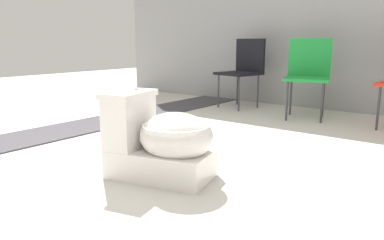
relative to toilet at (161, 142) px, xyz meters
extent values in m
plane|color=beige|center=(-0.21, 0.00, -0.22)|extent=(14.00, 14.00, 0.00)
cube|color=#423F44|center=(-1.51, 0.50, -0.21)|extent=(0.56, 8.00, 0.01)
cube|color=white|center=(0.00, 0.00, -0.14)|extent=(0.67, 0.48, 0.17)
ellipsoid|color=white|center=(0.09, 0.02, 0.04)|extent=(0.51, 0.46, 0.28)
cylinder|color=white|center=(0.09, 0.02, 0.10)|extent=(0.47, 0.47, 0.03)
cube|color=white|center=(-0.21, -0.05, 0.10)|extent=(0.26, 0.37, 0.30)
cube|color=white|center=(-0.21, -0.05, 0.27)|extent=(0.29, 0.40, 0.04)
cylinder|color=silver|center=(-0.23, 0.03, 0.29)|extent=(0.02, 0.02, 0.01)
cube|color=black|center=(-0.89, 2.38, 0.20)|extent=(0.52, 0.52, 0.03)
cube|color=black|center=(-0.85, 2.57, 0.41)|extent=(0.44, 0.13, 0.40)
cylinder|color=#38383D|center=(-0.76, 2.17, -0.02)|extent=(0.02, 0.02, 0.40)
cylinder|color=#38383D|center=(-1.10, 2.24, -0.02)|extent=(0.02, 0.02, 0.40)
cylinder|color=#38383D|center=(-0.69, 2.51, -0.02)|extent=(0.02, 0.02, 0.40)
cylinder|color=#38383D|center=(-1.02, 2.58, -0.02)|extent=(0.02, 0.02, 0.40)
cube|color=#1E8C38|center=(0.01, 2.22, 0.20)|extent=(0.55, 0.55, 0.03)
cube|color=#1E8C38|center=(-0.04, 2.42, 0.41)|extent=(0.43, 0.16, 0.40)
cylinder|color=#38383D|center=(0.23, 2.11, -0.02)|extent=(0.02, 0.02, 0.40)
cylinder|color=#38383D|center=(-0.10, 2.01, -0.02)|extent=(0.02, 0.02, 0.40)
cylinder|color=#38383D|center=(0.13, 2.44, -0.02)|extent=(0.02, 0.02, 0.40)
cylinder|color=#38383D|center=(-0.20, 2.34, -0.02)|extent=(0.02, 0.02, 0.40)
cylinder|color=#38383D|center=(0.74, 2.11, -0.02)|extent=(0.02, 0.02, 0.40)
camera|label=1|loc=(1.44, -1.57, 0.57)|focal=35.00mm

